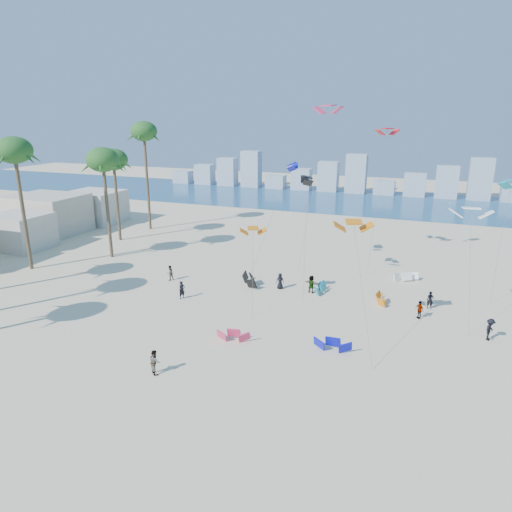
% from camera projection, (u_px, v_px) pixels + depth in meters
% --- Properties ---
extents(ground, '(220.00, 220.00, 0.00)m').
position_uv_depth(ground, '(124.00, 386.00, 29.77)').
color(ground, beige).
rests_on(ground, ground).
extents(ocean, '(220.00, 220.00, 0.00)m').
position_uv_depth(ocean, '(340.00, 200.00, 94.04)').
color(ocean, navy).
rests_on(ocean, ground).
extents(kitesurfer_near, '(0.66, 0.75, 1.73)m').
position_uv_depth(kitesurfer_near, '(182.00, 290.00, 43.61)').
color(kitesurfer_near, black).
rests_on(kitesurfer_near, ground).
extents(kitesurfer_mid, '(1.05, 1.03, 1.71)m').
position_uv_depth(kitesurfer_mid, '(155.00, 362.00, 31.01)').
color(kitesurfer_mid, gray).
rests_on(kitesurfer_mid, ground).
extents(kitesurfers_far, '(31.12, 5.90, 1.78)m').
position_uv_depth(kitesurfers_far, '(341.00, 295.00, 42.37)').
color(kitesurfers_far, black).
rests_on(kitesurfers_far, ground).
extents(grounded_kites, '(17.80, 20.10, 1.05)m').
position_uv_depth(grounded_kites, '(316.00, 298.00, 42.70)').
color(grounded_kites, '#D93061').
rests_on(grounded_kites, ground).
extents(flying_kites, '(29.21, 25.76, 18.23)m').
position_uv_depth(flying_kites, '(386.00, 176.00, 41.11)').
color(flying_kites, orange).
rests_on(flying_kites, ground).
extents(palm_row, '(9.43, 44.80, 15.84)m').
position_uv_depth(palm_row, '(37.00, 164.00, 48.06)').
color(palm_row, brown).
rests_on(palm_row, ground).
extents(beachfront_buildings, '(11.50, 43.00, 6.00)m').
position_uv_depth(beachfront_buildings, '(2.00, 229.00, 59.04)').
color(beachfront_buildings, beige).
rests_on(beachfront_buildings, ground).
extents(distant_skyline, '(85.00, 3.00, 8.40)m').
position_uv_depth(distant_skyline, '(344.00, 178.00, 102.45)').
color(distant_skyline, '#9EADBF').
rests_on(distant_skyline, ground).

